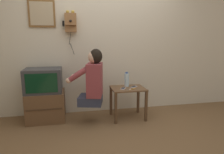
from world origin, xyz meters
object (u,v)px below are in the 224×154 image
Objects in this scene: person at (93,79)px; wall_phone_antique at (71,22)px; television at (43,80)px; cell_phone_spare at (134,87)px; toothbrush at (132,89)px; water_bottle at (127,80)px; cell_phone_held at (123,88)px; framed_picture at (42,14)px.

person is 1.04m from wall_phone_antique.
television is 1.49m from cell_phone_spare.
wall_phone_antique reaches higher than person.
toothbrush is at bearing -80.21° from person.
wall_phone_antique reaches higher than television.
television is at bearing 38.67° from toothbrush.
person is at bearing -162.85° from water_bottle.
cell_phone_held is at bearing -72.69° from person.
cell_phone_spare is (0.21, 0.08, 0.00)m from cell_phone_held.
person reaches higher than cell_phone_held.
television reaches higher than cell_phone_spare.
television is 4.21× the size of toothbrush.
television is 1.44m from toothbrush.
water_bottle is at bearing -3.73° from television.
wall_phone_antique is 5.36× the size of toothbrush.
person reaches higher than toothbrush.
television is (-0.77, 0.27, -0.05)m from person.
framed_picture reaches higher than television.
television is at bearing -92.77° from framed_picture.
cell_phone_spare is at bearing -19.73° from wall_phone_antique.
framed_picture reaches higher than water_bottle.
cell_phone_held is 0.22m from cell_phone_spare.
person is at bearing 47.33° from toothbrush.
water_bottle reaches higher than cell_phone_spare.
toothbrush is (0.13, -0.07, 0.00)m from cell_phone_held.
water_bottle is at bearing 89.49° from cell_phone_held.
water_bottle is 1.83× the size of toothbrush.
cell_phone_held is (0.50, 0.03, -0.18)m from person.
person is 3.52× the size of water_bottle.
cell_phone_spare is at bearing -6.47° from television.
television is 2.30× the size of water_bottle.
person is 1.37m from framed_picture.
cell_phone_spare is 0.97× the size of toothbrush.
cell_phone_held is at bearing -21.10° from framed_picture.
wall_phone_antique is at bearing -5.60° from framed_picture.
wall_phone_antique is 5.49× the size of cell_phone_spare.
person is 0.53m from cell_phone_held.
cell_phone_held is at bearing -28.77° from wall_phone_antique.
toothbrush is (-0.08, -0.15, 0.00)m from cell_phone_spare.
cell_phone_spare is (1.48, -0.17, -0.14)m from television.
person is 0.82m from television.
person is 6.39× the size of cell_phone_held.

